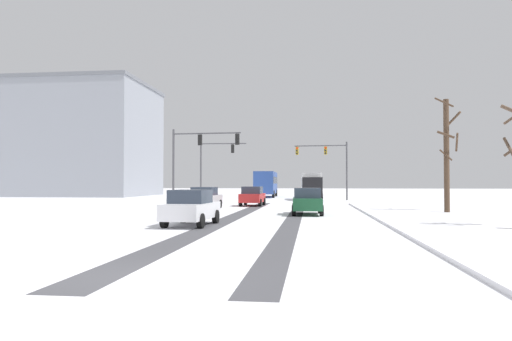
% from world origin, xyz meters
% --- Properties ---
extents(ground_plane, '(300.00, 300.00, 0.00)m').
position_xyz_m(ground_plane, '(0.00, 0.00, 0.00)').
color(ground_plane, white).
extents(wheel_track_left_lane, '(0.85, 36.73, 0.01)m').
position_xyz_m(wheel_track_left_lane, '(2.91, 16.69, 0.00)').
color(wheel_track_left_lane, '#4C4C51').
rests_on(wheel_track_left_lane, ground).
extents(wheel_track_right_lane, '(1.09, 36.73, 0.01)m').
position_xyz_m(wheel_track_right_lane, '(-0.52, 16.69, 0.00)').
color(wheel_track_right_lane, '#4C4C51').
rests_on(wheel_track_right_lane, ground).
extents(sidewalk_kerb_right, '(4.00, 36.73, 0.12)m').
position_xyz_m(sidewalk_kerb_right, '(9.20, 15.02, 0.06)').
color(sidewalk_kerb_right, white).
rests_on(sidewalk_kerb_right, ground).
extents(traffic_signal_far_left, '(4.95, 0.49, 6.50)m').
position_xyz_m(traffic_signal_far_left, '(-6.50, 39.45, 4.36)').
color(traffic_signal_far_left, '#47474C').
rests_on(traffic_signal_far_left, ground).
extents(traffic_signal_near_left, '(5.96, 0.59, 6.50)m').
position_xyz_m(traffic_signal_near_left, '(-5.76, 29.28, 4.64)').
color(traffic_signal_near_left, '#47474C').
rests_on(traffic_signal_near_left, ground).
extents(traffic_signal_far_right, '(5.90, 0.59, 6.50)m').
position_xyz_m(traffic_signal_far_right, '(5.78, 43.50, 4.64)').
color(traffic_signal_far_right, '#47474C').
rests_on(traffic_signal_far_right, ground).
extents(car_red_lead, '(1.91, 4.14, 1.62)m').
position_xyz_m(car_red_lead, '(-1.04, 29.69, 0.82)').
color(car_red_lead, red).
rests_on(car_red_lead, ground).
extents(car_silver_second, '(1.99, 4.18, 1.62)m').
position_xyz_m(car_silver_second, '(-3.96, 24.62, 0.82)').
color(car_silver_second, '#B7BABF').
rests_on(car_silver_second, ground).
extents(car_dark_green_third, '(1.92, 4.14, 1.62)m').
position_xyz_m(car_dark_green_third, '(3.62, 19.31, 0.82)').
color(car_dark_green_third, '#194C2D').
rests_on(car_dark_green_third, ground).
extents(car_white_fourth, '(1.98, 4.18, 1.62)m').
position_xyz_m(car_white_fourth, '(-1.54, 11.41, 0.82)').
color(car_white_fourth, silver).
rests_on(car_white_fourth, ground).
extents(bus_oncoming, '(2.87, 11.06, 3.38)m').
position_xyz_m(bus_oncoming, '(-2.22, 54.02, 1.99)').
color(bus_oncoming, '#284793').
rests_on(bus_oncoming, ground).
extents(box_truck_delivery, '(2.49, 7.47, 3.02)m').
position_xyz_m(box_truck_delivery, '(3.88, 44.05, 1.63)').
color(box_truck_delivery, black).
rests_on(box_truck_delivery, ground).
extents(bare_tree_sidewalk_mid, '(1.71, 1.70, 7.56)m').
position_xyz_m(bare_tree_sidewalk_mid, '(12.76, 22.72, 3.93)').
color(bare_tree_sidewalk_mid, '#4C3828').
rests_on(bare_tree_sidewalk_mid, ground).
extents(office_building_far_left_block, '(30.07, 16.67, 16.61)m').
position_xyz_m(office_building_far_left_block, '(-35.15, 56.93, 8.31)').
color(office_building_far_left_block, '#9399A3').
rests_on(office_building_far_left_block, ground).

